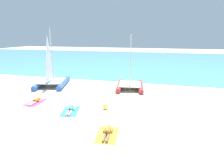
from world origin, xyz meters
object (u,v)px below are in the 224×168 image
object	(u,v)px
sunbather_middle	(70,109)
towel_right	(107,135)
towel_left	(35,102)
sunbather_right	(107,132)
towel_middle	(70,111)
sunbather_left	(36,101)
sailboat_red	(130,81)
beach_ball	(105,107)
sailboat_blue	(52,78)

from	to	relation	value
sunbather_middle	towel_right	xyz separation A→B (m)	(3.41, -2.46, -0.13)
towel_left	sunbather_right	xyz separation A→B (m)	(6.90, -3.26, 0.13)
towel_middle	sunbather_middle	bearing A→B (deg)	104.41
towel_left	sunbather_left	distance (m)	0.14
towel_left	sunbather_left	world-z (taller)	sunbather_left
sunbather_left	sunbather_middle	xyz separation A→B (m)	(3.50, -0.93, 0.00)
towel_middle	sunbather_middle	xyz separation A→B (m)	(-0.02, 0.06, 0.13)
sailboat_red	beach_ball	world-z (taller)	sailboat_red
sailboat_blue	sunbather_middle	xyz separation A→B (m)	(5.08, -5.82, -0.75)
sailboat_red	sunbather_left	distance (m)	8.79
towel_right	sunbather_right	distance (m)	0.14
sailboat_red	towel_left	xyz separation A→B (m)	(-6.49, -5.96, -0.78)
towel_right	beach_ball	world-z (taller)	beach_ball
towel_middle	sunbather_right	distance (m)	4.11
sunbather_left	towel_right	xyz separation A→B (m)	(6.91, -3.39, -0.13)
sunbather_middle	sunbather_right	xyz separation A→B (m)	(3.40, -2.39, 0.00)
towel_left	towel_middle	size ratio (longest dim) A/B	1.00
sailboat_red	sunbather_right	xyz separation A→B (m)	(0.41, -9.22, -0.65)
sunbather_middle	beach_ball	world-z (taller)	beach_ball
sailboat_blue	sunbather_right	distance (m)	11.83
sunbather_middle	beach_ball	xyz separation A→B (m)	(2.25, 0.97, 0.06)
sailboat_blue	towel_middle	world-z (taller)	sailboat_blue
sunbather_left	towel_right	size ratio (longest dim) A/B	0.82
sailboat_blue	sunbather_left	distance (m)	5.19
sailboat_red	sunbather_left	bearing A→B (deg)	-146.66
sailboat_red	towel_left	distance (m)	8.85
towel_right	beach_ball	xyz separation A→B (m)	(-1.16, 3.43, 0.18)
towel_right	towel_middle	bearing A→B (deg)	144.81
sailboat_red	towel_middle	bearing A→B (deg)	-122.24
sailboat_red	towel_middle	distance (m)	7.54
sailboat_blue	sunbather_middle	distance (m)	7.76
towel_right	sunbather_right	size ratio (longest dim) A/B	1.21
sailboat_blue	beach_ball	bearing A→B (deg)	-49.95
sunbather_left	sunbather_middle	size ratio (longest dim) A/B	1.01
towel_left	sunbather_middle	distance (m)	3.61
sailboat_red	beach_ball	distance (m)	5.93
sunbather_left	sunbather_middle	distance (m)	3.62
sunbather_left	beach_ball	xyz separation A→B (m)	(5.75, 0.04, 0.06)
sunbather_middle	sunbather_right	size ratio (longest dim) A/B	0.99
beach_ball	sailboat_blue	bearing A→B (deg)	146.57
sunbather_right	towel_middle	bearing A→B (deg)	137.23
sunbather_left	sunbather_right	world-z (taller)	same
towel_left	sunbather_middle	xyz separation A→B (m)	(3.50, -0.87, 0.13)
towel_right	beach_ball	distance (m)	3.63
sailboat_red	sunbather_right	size ratio (longest dim) A/B	3.35
towel_middle	beach_ball	distance (m)	2.47
towel_middle	sunbather_right	world-z (taller)	sunbather_right
towel_left	sunbather_right	world-z (taller)	sunbather_right
towel_left	sunbather_middle	size ratio (longest dim) A/B	1.22
sunbather_left	sunbather_middle	bearing A→B (deg)	-17.53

